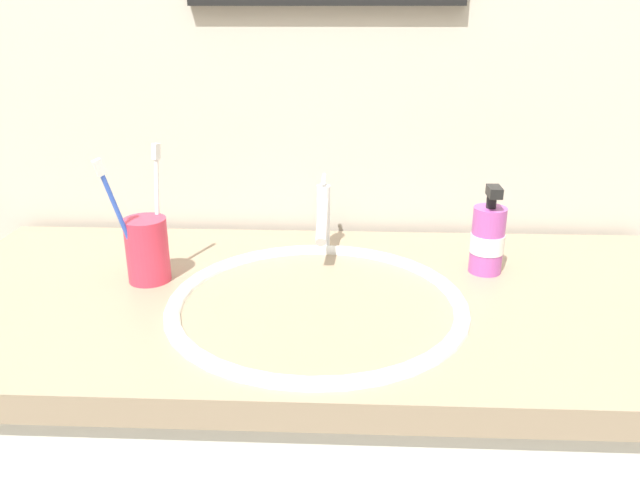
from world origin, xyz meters
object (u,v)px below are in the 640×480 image
Objects in this scene: toothbrush_white at (157,202)px; soap_dispenser at (488,239)px; toothbrush_blue at (119,215)px; toothbrush_cup at (147,250)px; faucet at (324,217)px.

toothbrush_white reaches higher than soap_dispenser.
toothbrush_cup is at bearing 50.25° from toothbrush_blue.
toothbrush_blue is at bearing -171.15° from soap_dispenser.
toothbrush_cup is 0.69× the size of soap_dispenser.
toothbrush_blue reaches higher than soap_dispenser.
toothbrush_blue is (-0.03, -0.03, 0.07)m from toothbrush_cup.
toothbrush_blue is at bearing -124.45° from toothbrush_white.
toothbrush_cup is 0.51× the size of toothbrush_blue.
toothbrush_blue is at bearing -129.75° from toothbrush_cup.
toothbrush_blue is 1.37× the size of soap_dispenser.
toothbrush_blue reaches higher than faucet.
toothbrush_cup is 0.08m from toothbrush_white.
faucet is 1.49× the size of toothbrush_cup.
toothbrush_cup is 0.54m from soap_dispenser.
soap_dispenser is at bearing 6.01° from toothbrush_cup.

